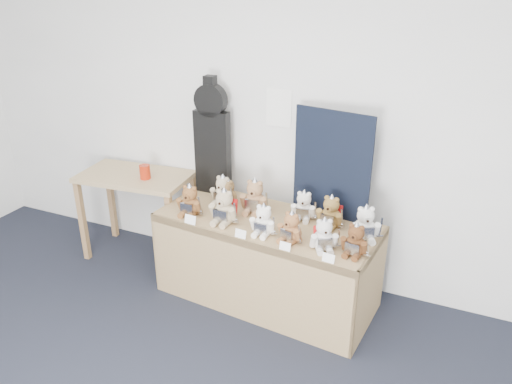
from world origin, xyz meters
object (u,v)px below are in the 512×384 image
at_px(teddy_front_far_right, 324,236).
at_px(teddy_front_end, 355,241).
at_px(side_table, 136,188).
at_px(teddy_back_right, 331,213).
at_px(teddy_back_far_left, 228,193).
at_px(teddy_back_centre_left, 255,198).
at_px(red_cup, 145,172).
at_px(teddy_front_left, 224,208).
at_px(display_table, 263,242).
at_px(teddy_back_end, 365,225).
at_px(teddy_front_centre, 263,221).
at_px(teddy_front_right, 291,228).
at_px(teddy_back_left, 223,191).
at_px(teddy_back_centre_right, 304,207).
at_px(teddy_front_far_left, 190,201).
at_px(guitar_case, 212,138).

distance_m(teddy_front_far_right, teddy_front_end, 0.21).
relative_size(side_table, teddy_back_right, 3.67).
height_order(teddy_front_end, teddy_back_far_left, teddy_front_end).
distance_m(teddy_front_end, teddy_back_centre_left, 0.93).
relative_size(teddy_front_end, teddy_back_far_left, 1.05).
bearing_deg(red_cup, teddy_front_left, -16.94).
bearing_deg(display_table, teddy_front_end, -6.67).
relative_size(side_table, teddy_back_far_left, 4.13).
bearing_deg(display_table, teddy_back_far_left, 157.61).
relative_size(display_table, teddy_back_far_left, 7.13).
distance_m(teddy_front_far_right, teddy_back_end, 0.34).
height_order(teddy_front_centre, teddy_front_right, teddy_front_centre).
bearing_deg(teddy_back_far_left, teddy_front_left, -45.95).
distance_m(display_table, teddy_back_centre_left, 0.35).
bearing_deg(teddy_front_end, red_cup, 176.32).
distance_m(side_table, teddy_front_left, 1.10).
relative_size(teddy_front_end, teddy_back_centre_left, 0.84).
relative_size(teddy_back_right, teddy_back_far_left, 1.13).
bearing_deg(teddy_front_right, side_table, -176.46).
relative_size(side_table, teddy_back_left, 3.75).
relative_size(teddy_front_right, teddy_back_centre_right, 0.99).
relative_size(teddy_front_centre, teddy_back_centre_left, 0.85).
bearing_deg(teddy_back_end, teddy_back_centre_left, 150.27).
relative_size(side_table, teddy_front_left, 3.36).
distance_m(red_cup, teddy_front_far_left, 0.66).
relative_size(side_table, teddy_back_centre_left, 3.33).
xyz_separation_m(side_table, teddy_front_far_left, (0.74, -0.30, 0.14)).
height_order(teddy_front_far_left, teddy_back_left, teddy_front_far_left).
relative_size(display_table, side_table, 1.73).
height_order(teddy_front_left, teddy_front_end, teddy_front_left).
bearing_deg(side_table, display_table, -15.02).
distance_m(display_table, red_cup, 1.23).
bearing_deg(display_table, teddy_front_far_left, -166.99).
distance_m(teddy_front_centre, teddy_back_left, 0.61).
xyz_separation_m(teddy_back_end, teddy_back_far_left, (-1.14, 0.12, -0.02)).
bearing_deg(teddy_back_left, teddy_back_right, 1.55).
distance_m(teddy_front_far_left, teddy_front_far_right, 1.10).
bearing_deg(teddy_back_centre_left, side_table, 172.51).
bearing_deg(teddy_front_end, display_table, 174.55).
bearing_deg(teddy_back_far_left, teddy_back_right, 18.97).
xyz_separation_m(teddy_front_far_left, teddy_front_left, (0.30, -0.01, 0.01)).
bearing_deg(teddy_front_right, display_table, 167.55).
relative_size(red_cup, teddy_front_centre, 0.47).
xyz_separation_m(guitar_case, red_cup, (-0.56, -0.19, -0.32)).
bearing_deg(guitar_case, teddy_back_centre_left, -24.23).
distance_m(red_cup, teddy_front_left, 0.94).
relative_size(teddy_front_far_left, teddy_back_right, 0.99).
xyz_separation_m(teddy_front_right, teddy_front_far_right, (0.24, -0.01, 0.00)).
bearing_deg(teddy_back_centre_right, display_table, -149.63).
xyz_separation_m(teddy_front_centre, teddy_front_right, (0.22, -0.02, -0.00)).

